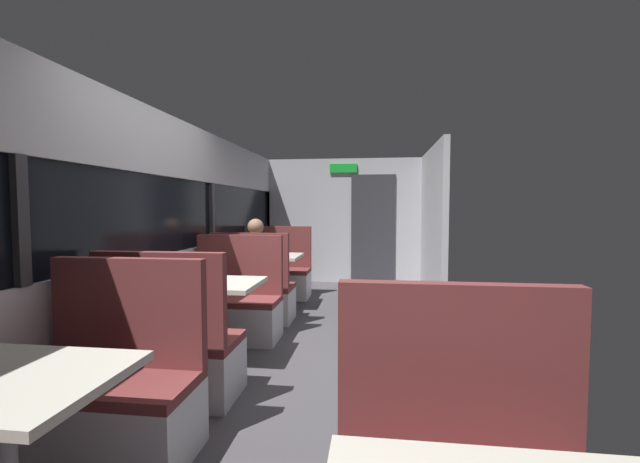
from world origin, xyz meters
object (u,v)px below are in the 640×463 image
object	(u,v)px
dining_table_far_window	(268,262)
seated_passenger	(255,277)
dining_table_near_window	(0,401)
bench_near_window_facing_entry	(113,397)
bench_far_window_facing_entry	(279,276)
bench_mid_window_facing_entry	(235,308)
dining_table_mid_window	(209,293)
bench_far_window_facing_end	(254,295)
bench_mid_window_facing_end	(172,355)

from	to	relation	value
dining_table_far_window	seated_passenger	size ratio (longest dim) A/B	0.71
dining_table_near_window	bench_near_window_facing_entry	distance (m)	0.77
bench_near_window_facing_entry	bench_far_window_facing_entry	world-z (taller)	same
dining_table_near_window	bench_near_window_facing_entry	bearing A→B (deg)	90.00
bench_far_window_facing_entry	dining_table_near_window	bearing A→B (deg)	-90.00
bench_mid_window_facing_entry	dining_table_far_window	size ratio (longest dim) A/B	1.22
dining_table_mid_window	bench_mid_window_facing_entry	distance (m)	0.77
dining_table_far_window	bench_far_window_facing_end	xyz separation A→B (m)	(0.00, -0.70, -0.31)
bench_near_window_facing_entry	bench_mid_window_facing_end	xyz separation A→B (m)	(0.00, 0.68, 0.00)
dining_table_mid_window	dining_table_near_window	bearing A→B (deg)	-90.00
bench_mid_window_facing_end	bench_mid_window_facing_entry	xyz separation A→B (m)	(0.00, 1.40, 0.00)
bench_mid_window_facing_end	bench_far_window_facing_entry	world-z (taller)	same
dining_table_near_window	bench_mid_window_facing_end	size ratio (longest dim) A/B	0.82
bench_mid_window_facing_end	bench_far_window_facing_end	bearing A→B (deg)	90.00
dining_table_mid_window	bench_mid_window_facing_end	world-z (taller)	bench_mid_window_facing_end
dining_table_far_window	bench_far_window_facing_end	distance (m)	0.77
bench_mid_window_facing_entry	bench_far_window_facing_end	world-z (taller)	same
bench_near_window_facing_entry	seated_passenger	bearing A→B (deg)	90.00
dining_table_mid_window	seated_passenger	distance (m)	1.46
bench_far_window_facing_end	bench_far_window_facing_entry	xyz separation A→B (m)	(0.00, 1.40, 0.00)
dining_table_near_window	bench_mid_window_facing_entry	distance (m)	2.80
bench_mid_window_facing_end	dining_table_far_window	xyz separation A→B (m)	(0.00, 2.78, 0.31)
bench_far_window_facing_end	dining_table_far_window	bearing A→B (deg)	90.00
bench_near_window_facing_entry	bench_mid_window_facing_entry	world-z (taller)	same
bench_mid_window_facing_end	bench_mid_window_facing_entry	bearing A→B (deg)	90.00
seated_passenger	bench_far_window_facing_entry	bearing A→B (deg)	90.00
bench_near_window_facing_entry	dining_table_mid_window	distance (m)	1.42
bench_mid_window_facing_entry	bench_far_window_facing_end	distance (m)	0.68
dining_table_mid_window	bench_far_window_facing_end	world-z (taller)	bench_far_window_facing_end
bench_near_window_facing_entry	bench_mid_window_facing_end	bearing A→B (deg)	90.00
bench_mid_window_facing_end	dining_table_far_window	world-z (taller)	bench_mid_window_facing_end
dining_table_far_window	seated_passenger	bearing A→B (deg)	-90.00
dining_table_mid_window	seated_passenger	bearing A→B (deg)	90.00
dining_table_far_window	bench_mid_window_facing_end	bearing A→B (deg)	-90.00
bench_near_window_facing_entry	bench_mid_window_facing_end	world-z (taller)	same
bench_far_window_facing_end	seated_passenger	size ratio (longest dim) A/B	0.87
dining_table_near_window	bench_far_window_facing_end	xyz separation A→B (m)	(0.00, 3.47, -0.31)
dining_table_near_window	bench_far_window_facing_end	distance (m)	3.48
dining_table_far_window	bench_far_window_facing_end	world-z (taller)	bench_far_window_facing_end
dining_table_far_window	bench_far_window_facing_end	bearing A→B (deg)	-90.00
dining_table_near_window	bench_near_window_facing_entry	size ratio (longest dim) A/B	0.82
dining_table_mid_window	bench_far_window_facing_entry	world-z (taller)	bench_far_window_facing_entry
seated_passenger	bench_near_window_facing_entry	bearing A→B (deg)	-90.00
dining_table_mid_window	bench_far_window_facing_end	size ratio (longest dim) A/B	0.82
bench_near_window_facing_entry	dining_table_far_window	xyz separation A→B (m)	(0.00, 3.47, 0.31)
bench_far_window_facing_entry	seated_passenger	size ratio (longest dim) A/B	0.87
dining_table_near_window	bench_mid_window_facing_entry	xyz separation A→B (m)	(0.00, 2.78, -0.31)
bench_mid_window_facing_end	bench_far_window_facing_entry	distance (m)	3.48
bench_mid_window_facing_entry	seated_passenger	size ratio (longest dim) A/B	0.87
bench_far_window_facing_end	bench_far_window_facing_entry	world-z (taller)	same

